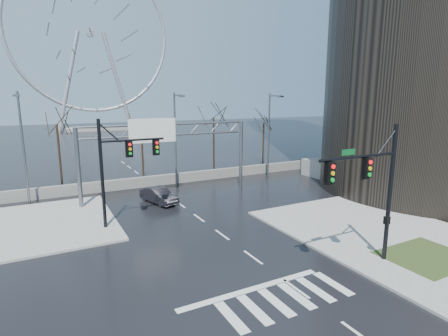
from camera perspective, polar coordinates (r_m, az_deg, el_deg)
ground at (r=21.68m, az=4.76°, el=-14.32°), size 260.00×260.00×0.00m
sidewalk_right_ext at (r=29.18m, az=19.48°, el=-7.95°), size 12.00×10.00×0.15m
sidewalk_far at (r=29.87m, az=-27.38°, el=-8.14°), size 10.00×12.00×0.15m
grass_strip at (r=24.52m, az=30.17°, el=-12.36°), size 5.00×4.00×0.02m
tower_podium at (r=47.31m, az=29.94°, el=-0.45°), size 22.00×18.00×2.00m
barrier_wall at (r=38.94m, az=-11.31°, el=-2.04°), size 52.00×0.50×1.10m
signal_mast_near at (r=20.56m, az=23.45°, el=-2.25°), size 5.52×0.41×8.00m
signal_mast_far at (r=26.20m, az=-16.95°, el=0.84°), size 4.72×0.41×8.00m
sign_gantry at (r=33.27m, az=-9.71°, el=3.89°), size 16.36×0.40×7.60m
streetlight_left at (r=34.76m, az=-30.06°, el=4.02°), size 0.50×2.55×10.00m
streetlight_mid at (r=36.97m, az=-7.81°, el=5.76°), size 0.50×2.55×10.00m
streetlight_right at (r=42.61m, az=7.60°, el=6.48°), size 0.50×2.55×10.00m
tree_left at (r=40.08m, az=-25.56°, el=5.32°), size 3.75×3.75×7.50m
tree_center at (r=42.48m, az=-13.31°, el=5.29°), size 3.25×3.25×6.50m
tree_right at (r=44.60m, az=-1.71°, el=7.20°), size 3.90×3.90×7.80m
tree_far_right at (r=49.13m, az=6.49°, el=6.57°), size 3.40×3.40×6.80m
ferris_wheel at (r=113.75m, az=-20.89°, el=19.00°), size 45.00×6.00×50.91m
car at (r=32.41m, az=-10.60°, el=-4.42°), size 2.66×4.55×1.42m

